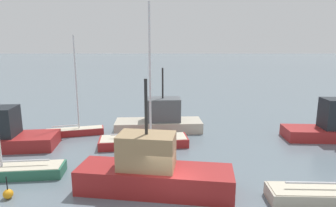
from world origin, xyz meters
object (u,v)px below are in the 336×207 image
fishing_boat_0 (335,125)px  fishing_boat_2 (159,119)px  sailboat_0 (74,130)px  channel_buoy_0 (7,194)px  fishing_boat_3 (152,172)px  sailboat_3 (330,191)px  sailboat_1 (143,140)px  sailboat_2 (10,169)px

fishing_boat_0 → fishing_boat_2: size_ratio=1.00×
sailboat_0 → channel_buoy_0: (-0.01, -11.22, -0.19)m
sailboat_0 → fishing_boat_3: bearing=-68.3°
fishing_boat_0 → channel_buoy_0: fishing_boat_0 is taller
sailboat_3 → fishing_boat_0: size_ratio=1.51×
fishing_boat_3 → channel_buoy_0: fishing_boat_3 is taller
sailboat_1 → fishing_boat_3: size_ratio=1.28×
sailboat_0 → sailboat_3: 20.84m
sailboat_1 → channel_buoy_0: size_ratio=9.00×
sailboat_0 → sailboat_3: size_ratio=0.71×
sailboat_3 → channel_buoy_0: bearing=-179.4°
sailboat_3 → fishing_boat_0: sailboat_3 is taller
fishing_boat_3 → sailboat_3: bearing=-179.4°
fishing_boat_0 → fishing_boat_2: bearing=173.5°
sailboat_3 → fishing_boat_3: 9.59m
sailboat_0 → channel_buoy_0: bearing=-105.3°
fishing_boat_2 → channel_buoy_0: size_ratio=6.64×
sailboat_2 → fishing_boat_2: bearing=-138.7°
sailboat_2 → sailboat_3: bearing=164.9°
fishing_boat_2 → sailboat_1: bearing=-109.5°
sailboat_1 → sailboat_0: bearing=149.4°
sailboat_1 → fishing_boat_2: size_ratio=1.36×
sailboat_0 → channel_buoy_0: 11.22m
fishing_boat_2 → sailboat_2: bearing=-136.1°
sailboat_2 → fishing_boat_0: size_ratio=1.31×
fishing_boat_0 → fishing_boat_2: fishing_boat_0 is taller
sailboat_1 → fishing_boat_0: bearing=-1.6°
sailboat_1 → fishing_boat_2: 4.51m
sailboat_2 → channel_buoy_0: 2.98m
fishing_boat_2 → fishing_boat_3: fishing_boat_3 is taller
fishing_boat_0 → fishing_boat_3: (-15.70, -9.17, -0.09)m
sailboat_1 → fishing_boat_3: 7.62m
sailboat_2 → channel_buoy_0: (1.29, -2.67, -0.26)m
sailboat_0 → fishing_boat_0: sailboat_0 is taller
sailboat_1 → sailboat_3: (10.62, -8.71, 0.08)m
sailboat_1 → fishing_boat_0: sailboat_1 is taller
sailboat_0 → fishing_boat_2: 8.09m
fishing_boat_3 → channel_buoy_0: bearing=13.9°
fishing_boat_2 → channel_buoy_0: (-7.95, -12.63, -0.89)m
channel_buoy_0 → sailboat_0: bearing=89.9°
sailboat_1 → sailboat_2: 9.79m
sailboat_0 → channel_buoy_0: sailboat_0 is taller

